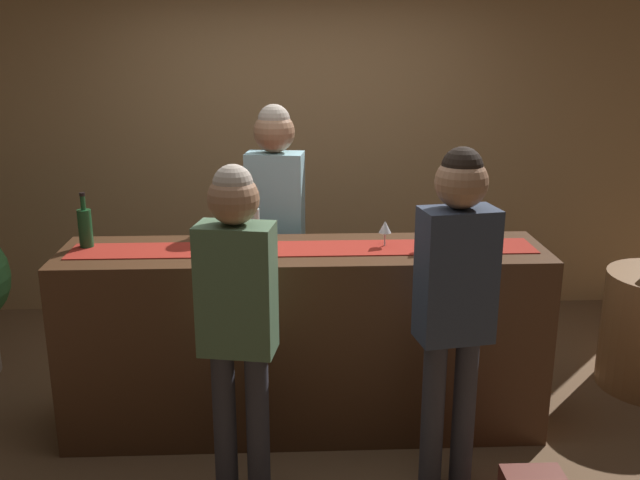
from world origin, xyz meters
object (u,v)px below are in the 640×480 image
at_px(wine_bottle_green, 85,227).
at_px(wine_glass_mid_counter, 385,228).
at_px(wine_bottle_clear, 253,226).
at_px(wine_glass_far_end, 476,226).
at_px(bartender, 276,214).
at_px(customer_browsing, 237,303).
at_px(wine_glass_near_customer, 425,233).
at_px(customer_sipping, 455,287).

height_order(wine_bottle_green, wine_glass_mid_counter, wine_bottle_green).
xyz_separation_m(wine_bottle_clear, wine_glass_mid_counter, (0.71, -0.03, -0.01)).
relative_size(wine_glass_far_end, bartender, 0.08).
distance_m(wine_bottle_green, customer_browsing, 1.13).
bearing_deg(wine_bottle_green, customer_browsing, -40.36).
bearing_deg(wine_bottle_green, wine_glass_mid_counter, -1.96).
bearing_deg(wine_glass_near_customer, wine_bottle_clear, 171.54).
xyz_separation_m(wine_bottle_clear, customer_sipping, (0.95, -0.68, -0.12)).
relative_size(wine_bottle_green, wine_glass_mid_counter, 2.10).
relative_size(wine_bottle_green, wine_glass_near_customer, 2.10).
xyz_separation_m(wine_bottle_green, wine_glass_mid_counter, (1.61, -0.05, -0.01)).
bearing_deg(bartender, wine_glass_near_customer, 148.87).
bearing_deg(wine_glass_mid_counter, customer_browsing, -138.32).
xyz_separation_m(wine_bottle_green, wine_glass_near_customer, (1.80, -0.16, -0.01)).
bearing_deg(wine_glass_mid_counter, bartender, 137.14).
bearing_deg(wine_bottle_green, wine_glass_far_end, -0.78).
height_order(wine_bottle_green, bartender, bartender).
distance_m(wine_glass_near_customer, bartender, 1.03).
xyz_separation_m(bartender, customer_sipping, (0.84, -1.20, -0.05)).
distance_m(wine_bottle_green, customer_sipping, 1.98).
relative_size(wine_glass_far_end, customer_sipping, 0.09).
bearing_deg(bartender, customer_sipping, 133.34).
bearing_deg(wine_glass_mid_counter, wine_glass_near_customer, -27.17).
distance_m(wine_bottle_clear, customer_sipping, 1.17).
bearing_deg(customer_browsing, wine_bottle_green, 150.09).
distance_m(wine_glass_far_end, customer_browsing, 1.44).
relative_size(wine_glass_far_end, customer_browsing, 0.09).
xyz_separation_m(wine_glass_near_customer, bartender, (-0.79, 0.66, -0.05)).
xyz_separation_m(wine_bottle_green, customer_sipping, (1.85, -0.70, -0.12)).
relative_size(wine_glass_near_customer, wine_glass_mid_counter, 1.00).
xyz_separation_m(wine_bottle_green, bartender, (1.01, 0.50, -0.06)).
relative_size(wine_bottle_clear, customer_sipping, 0.18).
bearing_deg(wine_glass_near_customer, wine_glass_far_end, 22.88).
bearing_deg(wine_bottle_clear, wine_glass_near_customer, -8.46).
height_order(wine_bottle_green, customer_sipping, customer_sipping).
bearing_deg(wine_glass_near_customer, customer_sipping, -85.40).
height_order(wine_glass_near_customer, wine_glass_mid_counter, same).
distance_m(wine_glass_mid_counter, customer_browsing, 1.02).
distance_m(wine_glass_near_customer, wine_glass_far_end, 0.33).
bearing_deg(wine_glass_near_customer, bartender, 140.47).
bearing_deg(customer_sipping, bartender, 115.29).
height_order(wine_glass_mid_counter, customer_browsing, customer_browsing).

